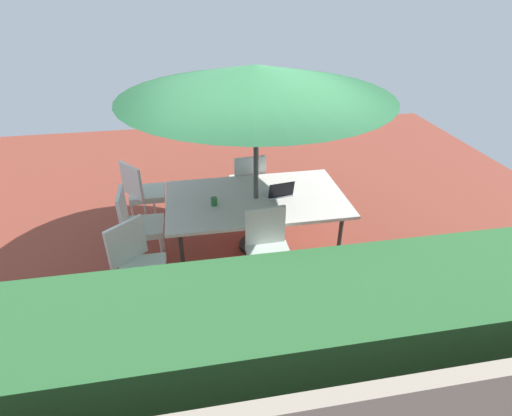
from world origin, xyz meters
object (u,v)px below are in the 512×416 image
at_px(chair_northeast, 138,264).
at_px(chair_southeast, 143,191).
at_px(cup, 214,201).
at_px(patio_umbrella, 256,81).
at_px(laptop, 279,192).
at_px(chair_north, 268,249).
at_px(chair_east, 138,223).
at_px(dining_table, 256,201).
at_px(chair_south, 248,181).

bearing_deg(chair_northeast, chair_southeast, 51.32).
bearing_deg(chair_southeast, cup, -171.73).
bearing_deg(patio_umbrella, laptop, 179.63).
relative_size(chair_north, cup, 10.06).
bearing_deg(chair_east, chair_northeast, -176.12).
bearing_deg(chair_east, chair_north, -118.89).
xyz_separation_m(patio_umbrella, cup, (0.52, 0.09, -1.34)).
bearing_deg(laptop, patio_umbrella, -8.40).
xyz_separation_m(chair_southeast, cup, (-0.90, 0.87, 0.23)).
distance_m(dining_table, cup, 0.53).
bearing_deg(cup, laptop, -173.61).
xyz_separation_m(chair_north, laptop, (-0.30, -0.81, 0.23)).
distance_m(dining_table, chair_southeast, 1.62).
bearing_deg(cup, chair_south, -120.70).
bearing_deg(chair_north, cup, 123.11).
distance_m(chair_south, laptop, 0.90).
relative_size(dining_table, chair_southeast, 2.22).
bearing_deg(cup, chair_east, -2.91).
height_order(patio_umbrella, laptop, patio_umbrella).
xyz_separation_m(chair_southeast, chair_south, (-1.44, -0.05, 0.00)).
height_order(chair_south, chair_east, same).
distance_m(patio_umbrella, chair_northeast, 2.24).
xyz_separation_m(dining_table, chair_east, (1.42, 0.05, -0.14)).
bearing_deg(chair_southeast, patio_umbrella, -156.43).
distance_m(chair_north, laptop, 0.90).
height_order(chair_south, chair_north, same).
bearing_deg(chair_northeast, chair_east, 53.85).
bearing_deg(chair_north, chair_south, 86.70).
xyz_separation_m(chair_northeast, chair_east, (0.06, -0.78, 0.00)).
height_order(dining_table, chair_east, chair_east).
distance_m(chair_northeast, chair_north, 1.35).
height_order(chair_northeast, chair_north, same).
xyz_separation_m(patio_umbrella, laptop, (-0.29, 0.00, -1.34)).
relative_size(chair_northeast, chair_east, 1.00).
xyz_separation_m(chair_south, cup, (0.55, 0.92, 0.23)).
xyz_separation_m(dining_table, chair_northeast, (1.37, 0.83, -0.14)).
height_order(chair_northeast, chair_south, same).
distance_m(chair_southeast, chair_south, 1.44).
xyz_separation_m(laptop, cup, (0.81, 0.09, 0.00)).
relative_size(patio_umbrella, chair_south, 3.00).
relative_size(chair_north, laptop, 2.79).
distance_m(chair_southeast, laptop, 1.89).
bearing_deg(chair_northeast, chair_south, 9.46).
bearing_deg(cup, chair_southeast, -44.15).
xyz_separation_m(dining_table, chair_south, (-0.03, -0.83, -0.14)).
bearing_deg(chair_east, chair_southeast, -1.06).
distance_m(dining_table, patio_umbrella, 1.43).
distance_m(chair_northeast, laptop, 1.86).
bearing_deg(chair_northeast, patio_umbrella, -9.20).
bearing_deg(dining_table, laptop, 179.63).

